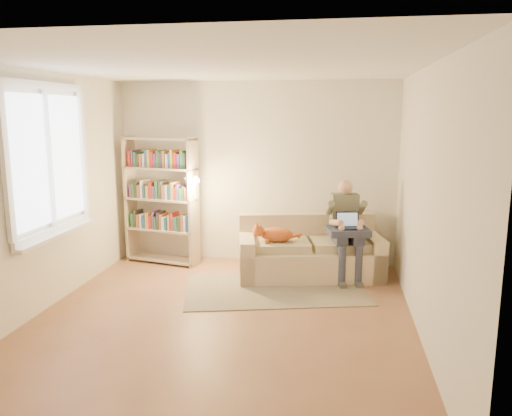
% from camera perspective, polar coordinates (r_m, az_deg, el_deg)
% --- Properties ---
extents(floor, '(4.50, 4.50, 0.00)m').
position_cam_1_polar(floor, '(5.41, -3.95, -12.64)').
color(floor, brown).
rests_on(floor, ground).
extents(ceiling, '(4.00, 4.50, 0.02)m').
position_cam_1_polar(ceiling, '(4.99, -4.35, 15.95)').
color(ceiling, white).
rests_on(ceiling, wall_back).
extents(wall_left, '(0.02, 4.50, 2.60)m').
position_cam_1_polar(wall_left, '(5.83, -23.64, 1.50)').
color(wall_left, silver).
rests_on(wall_left, floor).
extents(wall_right, '(0.02, 4.50, 2.60)m').
position_cam_1_polar(wall_right, '(4.98, 18.88, 0.39)').
color(wall_right, silver).
rests_on(wall_right, floor).
extents(wall_back, '(4.00, 0.02, 2.60)m').
position_cam_1_polar(wall_back, '(7.22, -0.02, 4.03)').
color(wall_back, silver).
rests_on(wall_back, floor).
extents(wall_front, '(4.00, 0.02, 2.60)m').
position_cam_1_polar(wall_front, '(2.95, -14.29, -6.25)').
color(wall_front, silver).
rests_on(wall_front, floor).
extents(window, '(0.12, 1.52, 1.69)m').
position_cam_1_polar(window, '(5.96, -22.24, 2.52)').
color(window, white).
rests_on(window, wall_left).
extents(sofa, '(2.00, 1.21, 0.79)m').
position_cam_1_polar(sofa, '(6.74, 6.11, -5.31)').
color(sofa, beige).
rests_on(sofa, floor).
extents(person, '(0.45, 0.61, 1.30)m').
position_cam_1_polar(person, '(6.58, 10.26, -1.78)').
color(person, '#686B57').
rests_on(person, sofa).
extents(cat, '(0.62, 0.32, 0.24)m').
position_cam_1_polar(cat, '(6.49, 2.37, -2.98)').
color(cat, orange).
rests_on(cat, sofa).
extents(blanket, '(0.59, 0.51, 0.08)m').
position_cam_1_polar(blanket, '(6.47, 9.98, -2.60)').
color(blanket, '#2A3049').
rests_on(blanket, person).
extents(laptop, '(0.33, 0.28, 0.26)m').
position_cam_1_polar(laptop, '(6.46, 9.99, -1.81)').
color(laptop, black).
rests_on(laptop, blanket).
extents(bookshelf, '(1.20, 0.57, 1.83)m').
position_cam_1_polar(bookshelf, '(7.25, -10.78, 1.55)').
color(bookshelf, '#B9A68C').
rests_on(bookshelf, floor).
extents(rug, '(2.45, 1.79, 0.01)m').
position_cam_1_polar(rug, '(6.27, 2.24, -9.22)').
color(rug, gray).
rests_on(rug, floor).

